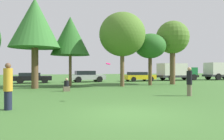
# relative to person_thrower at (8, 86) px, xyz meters

# --- Properties ---
(ground_plane) EXTENTS (120.00, 120.00, 0.00)m
(ground_plane) POSITION_rel_person_thrower_xyz_m (4.22, -2.10, -0.93)
(ground_plane) COLOR #3D6B2D
(person_thrower) EXTENTS (0.34, 0.34, 1.83)m
(person_thrower) POSITION_rel_person_thrower_xyz_m (0.00, 0.00, 0.00)
(person_thrower) COLOR #191E33
(person_thrower) RESTS_ON ground
(person_catcher) EXTENTS (0.32, 0.32, 1.71)m
(person_catcher) POSITION_rel_person_thrower_xyz_m (9.57, 1.53, -0.06)
(person_catcher) COLOR #726651
(person_catcher) RESTS_ON ground
(frisbee) EXTENTS (0.24, 0.23, 0.12)m
(frisbee) POSITION_rel_person_thrower_xyz_m (4.36, 0.92, 0.93)
(frisbee) COLOR #F21E72
(bystander_sitting) EXTENTS (0.46, 0.38, 0.95)m
(bystander_sitting) POSITION_rel_person_thrower_xyz_m (2.94, 6.53, -0.55)
(bystander_sitting) COLOR #726651
(bystander_sitting) RESTS_ON ground
(tree_2) EXTENTS (4.10, 4.10, 7.43)m
(tree_2) POSITION_rel_person_thrower_xyz_m (0.72, 9.55, 4.40)
(tree_2) COLOR brown
(tree_2) RESTS_ON ground
(tree_3) EXTENTS (3.61, 3.61, 6.50)m
(tree_3) POSITION_rel_person_thrower_xyz_m (3.79, 11.16, 3.75)
(tree_3) COLOR brown
(tree_3) RESTS_ON ground
(tree_4) EXTENTS (4.22, 4.22, 6.79)m
(tree_4) POSITION_rel_person_thrower_xyz_m (8.28, 9.36, 3.82)
(tree_4) COLOR brown
(tree_4) RESTS_ON ground
(tree_5) EXTENTS (3.08, 3.08, 5.07)m
(tree_5) POSITION_rel_person_thrower_xyz_m (11.39, 9.84, 2.89)
(tree_5) COLOR brown
(tree_5) RESTS_ON ground
(tree_6) EXTENTS (3.41, 3.41, 6.61)m
(tree_6) POSITION_rel_person_thrower_xyz_m (14.24, 10.29, 3.89)
(tree_6) COLOR brown
(tree_6) RESTS_ON ground
(parked_car_black) EXTENTS (4.14, 2.03, 1.18)m
(parked_car_black) POSITION_rel_person_thrower_xyz_m (0.20, 17.01, -0.27)
(parked_car_black) COLOR black
(parked_car_black) RESTS_ON ground
(parked_car_silver) EXTENTS (4.23, 2.14, 1.38)m
(parked_car_silver) POSITION_rel_person_thrower_xyz_m (6.56, 17.15, -0.20)
(parked_car_silver) COLOR #B2B2B7
(parked_car_silver) RESTS_ON ground
(parked_car_yellow) EXTENTS (4.12, 2.13, 1.21)m
(parked_car_yellow) POSITION_rel_person_thrower_xyz_m (13.44, 16.82, -0.28)
(parked_car_yellow) COLOR gold
(parked_car_yellow) RESTS_ON ground
(delivery_truck_green) EXTENTS (6.00, 2.54, 2.39)m
(delivery_truck_green) POSITION_rel_person_thrower_xyz_m (19.44, 17.22, 0.37)
(delivery_truck_green) COLOR #2D2D33
(delivery_truck_green) RESTS_ON ground
(delivery_truck_grey) EXTENTS (5.32, 2.32, 2.54)m
(delivery_truck_grey) POSITION_rel_person_thrower_xyz_m (26.52, 16.45, 0.45)
(delivery_truck_grey) COLOR #2D2D33
(delivery_truck_grey) RESTS_ON ground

